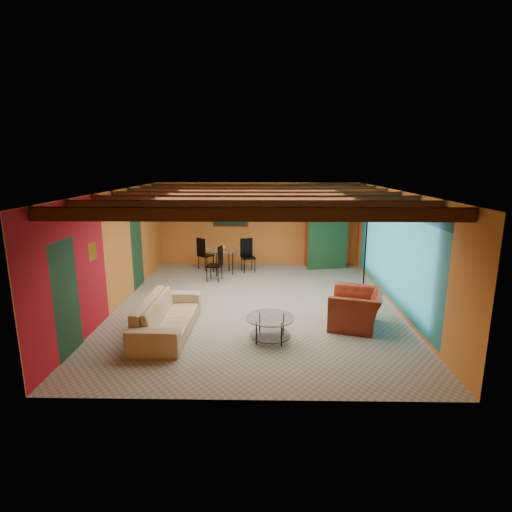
{
  "coord_description": "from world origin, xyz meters",
  "views": [
    {
      "loc": [
        0.18,
        -9.2,
        3.32
      ],
      "look_at": [
        0.0,
        0.2,
        1.15
      ],
      "focal_mm": 28.53,
      "sensor_mm": 36.0,
      "label": 1
    }
  ],
  "objects_px": {
    "floor_lamp": "(365,258)",
    "dining_table": "(223,257)",
    "vase": "(222,237)",
    "sofa": "(168,315)",
    "armoire": "(327,233)",
    "armchair": "(356,309)",
    "coffee_table": "(270,328)",
    "potted_plant": "(328,192)"
  },
  "relations": [
    {
      "from": "potted_plant",
      "to": "vase",
      "type": "bearing_deg",
      "value": -164.19
    },
    {
      "from": "armchair",
      "to": "potted_plant",
      "type": "height_order",
      "value": "potted_plant"
    },
    {
      "from": "sofa",
      "to": "dining_table",
      "type": "xyz_separation_m",
      "value": [
        0.67,
        4.41,
        0.17
      ]
    },
    {
      "from": "armoire",
      "to": "potted_plant",
      "type": "distance_m",
      "value": 1.33
    },
    {
      "from": "floor_lamp",
      "to": "sofa",
      "type": "bearing_deg",
      "value": -156.09
    },
    {
      "from": "sofa",
      "to": "armoire",
      "type": "bearing_deg",
      "value": -35.42
    },
    {
      "from": "armchair",
      "to": "coffee_table",
      "type": "bearing_deg",
      "value": -50.98
    },
    {
      "from": "dining_table",
      "to": "armoire",
      "type": "height_order",
      "value": "armoire"
    },
    {
      "from": "armoire",
      "to": "floor_lamp",
      "type": "distance_m",
      "value": 3.44
    },
    {
      "from": "sofa",
      "to": "coffee_table",
      "type": "height_order",
      "value": "sofa"
    },
    {
      "from": "floor_lamp",
      "to": "vase",
      "type": "bearing_deg",
      "value": 145.78
    },
    {
      "from": "armchair",
      "to": "coffee_table",
      "type": "xyz_separation_m",
      "value": [
        -1.77,
        -0.73,
        -0.14
      ]
    },
    {
      "from": "armoire",
      "to": "vase",
      "type": "xyz_separation_m",
      "value": [
        -3.26,
        -0.92,
        0.03
      ]
    },
    {
      "from": "dining_table",
      "to": "potted_plant",
      "type": "xyz_separation_m",
      "value": [
        3.26,
        0.92,
        1.91
      ]
    },
    {
      "from": "armchair",
      "to": "armoire",
      "type": "distance_m",
      "value": 5.0
    },
    {
      "from": "potted_plant",
      "to": "vase",
      "type": "distance_m",
      "value": 3.63
    },
    {
      "from": "dining_table",
      "to": "vase",
      "type": "xyz_separation_m",
      "value": [
        0.0,
        0.0,
        0.61
      ]
    },
    {
      "from": "sofa",
      "to": "potted_plant",
      "type": "bearing_deg",
      "value": -35.42
    },
    {
      "from": "armchair",
      "to": "vase",
      "type": "xyz_separation_m",
      "value": [
        -3.15,
        4.02,
        0.75
      ]
    },
    {
      "from": "sofa",
      "to": "armoire",
      "type": "relative_size",
      "value": 1.09
    },
    {
      "from": "potted_plant",
      "to": "armchair",
      "type": "bearing_deg",
      "value": -91.3
    },
    {
      "from": "armchair",
      "to": "coffee_table",
      "type": "distance_m",
      "value": 1.92
    },
    {
      "from": "vase",
      "to": "floor_lamp",
      "type": "bearing_deg",
      "value": -34.22
    },
    {
      "from": "floor_lamp",
      "to": "potted_plant",
      "type": "height_order",
      "value": "potted_plant"
    },
    {
      "from": "sofa",
      "to": "floor_lamp",
      "type": "distance_m",
      "value": 4.79
    },
    {
      "from": "armchair",
      "to": "vase",
      "type": "bearing_deg",
      "value": -125.19
    },
    {
      "from": "coffee_table",
      "to": "potted_plant",
      "type": "xyz_separation_m",
      "value": [
        1.89,
        5.67,
        2.19
      ]
    },
    {
      "from": "armchair",
      "to": "potted_plant",
      "type": "relative_size",
      "value": 2.5
    },
    {
      "from": "sofa",
      "to": "floor_lamp",
      "type": "xyz_separation_m",
      "value": [
        4.33,
        1.92,
        0.74
      ]
    },
    {
      "from": "armchair",
      "to": "floor_lamp",
      "type": "height_order",
      "value": "floor_lamp"
    },
    {
      "from": "armoire",
      "to": "vase",
      "type": "distance_m",
      "value": 3.39
    },
    {
      "from": "floor_lamp",
      "to": "dining_table",
      "type": "bearing_deg",
      "value": 145.78
    },
    {
      "from": "armchair",
      "to": "potted_plant",
      "type": "distance_m",
      "value": 5.35
    },
    {
      "from": "sofa",
      "to": "dining_table",
      "type": "bearing_deg",
      "value": -7.65
    },
    {
      "from": "coffee_table",
      "to": "vase",
      "type": "height_order",
      "value": "vase"
    },
    {
      "from": "armchair",
      "to": "vase",
      "type": "height_order",
      "value": "vase"
    },
    {
      "from": "coffee_table",
      "to": "armoire",
      "type": "distance_m",
      "value": 6.04
    },
    {
      "from": "sofa",
      "to": "vase",
      "type": "bearing_deg",
      "value": -7.65
    },
    {
      "from": "armchair",
      "to": "armoire",
      "type": "height_order",
      "value": "armoire"
    },
    {
      "from": "floor_lamp",
      "to": "vase",
      "type": "relative_size",
      "value": 11.28
    },
    {
      "from": "coffee_table",
      "to": "vase",
      "type": "distance_m",
      "value": 5.02
    },
    {
      "from": "floor_lamp",
      "to": "potted_plant",
      "type": "xyz_separation_m",
      "value": [
        -0.4,
        3.41,
        1.34
      ]
    }
  ]
}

